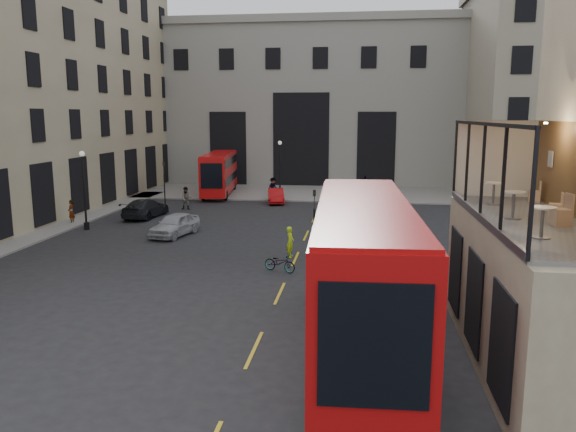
# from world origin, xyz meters

# --- Properties ---
(ground) EXTENTS (140.00, 140.00, 0.00)m
(ground) POSITION_xyz_m (0.00, 0.00, 0.00)
(ground) COLOR black
(ground) RESTS_ON ground
(host_frontage) EXTENTS (3.00, 11.00, 4.50)m
(host_frontage) POSITION_xyz_m (6.50, 0.00, 2.25)
(host_frontage) COLOR #BBB08C
(host_frontage) RESTS_ON ground
(cafe_floor) EXTENTS (3.00, 10.00, 0.10)m
(cafe_floor) POSITION_xyz_m (6.50, 0.00, 4.55)
(cafe_floor) COLOR slate
(cafe_floor) RESTS_ON host_frontage
(gateway) EXTENTS (35.00, 10.60, 18.00)m
(gateway) POSITION_xyz_m (-5.00, 47.99, 9.39)
(gateway) COLOR gray
(gateway) RESTS_ON ground
(building_right) EXTENTS (16.60, 18.60, 20.00)m
(building_right) POSITION_xyz_m (20.00, 39.97, 10.39)
(building_right) COLOR gray
(building_right) RESTS_ON ground
(pavement_far) EXTENTS (40.00, 12.00, 0.12)m
(pavement_far) POSITION_xyz_m (-6.00, 38.00, 0.06)
(pavement_far) COLOR slate
(pavement_far) RESTS_ON ground
(traffic_light_near) EXTENTS (0.16, 0.20, 3.80)m
(traffic_light_near) POSITION_xyz_m (-1.00, 12.00, 2.42)
(traffic_light_near) COLOR black
(traffic_light_near) RESTS_ON ground
(traffic_light_far) EXTENTS (0.16, 0.20, 3.80)m
(traffic_light_far) POSITION_xyz_m (-15.00, 28.00, 2.42)
(traffic_light_far) COLOR black
(traffic_light_far) RESTS_ON ground
(street_lamp_a) EXTENTS (0.36, 0.36, 5.33)m
(street_lamp_a) POSITION_xyz_m (-17.00, 18.00, 2.39)
(street_lamp_a) COLOR black
(street_lamp_a) RESTS_ON ground
(street_lamp_b) EXTENTS (0.36, 0.36, 5.33)m
(street_lamp_b) POSITION_xyz_m (-6.00, 34.00, 2.39)
(street_lamp_b) COLOR black
(street_lamp_b) RESTS_ON ground
(bus_near) EXTENTS (3.32, 12.71, 5.04)m
(bus_near) POSITION_xyz_m (1.52, 0.11, 2.83)
(bus_near) COLOR #B00C0D
(bus_near) RESTS_ON ground
(bus_far) EXTENTS (3.47, 10.39, 4.07)m
(bus_far) POSITION_xyz_m (-12.12, 35.46, 2.29)
(bus_far) COLOR red
(bus_far) RESTS_ON ground
(car_a) EXTENTS (2.61, 4.57, 1.46)m
(car_a) POSITION_xyz_m (-10.40, 16.90, 0.73)
(car_a) COLOR #A0A1A8
(car_a) RESTS_ON ground
(car_b) EXTENTS (2.04, 4.04, 1.27)m
(car_b) POSITION_xyz_m (-5.96, 31.17, 0.64)
(car_b) COLOR #B10A0E
(car_b) RESTS_ON ground
(car_c) EXTENTS (2.47, 5.07, 1.42)m
(car_c) POSITION_xyz_m (-14.73, 22.93, 0.71)
(car_c) COLOR black
(car_c) RESTS_ON ground
(bicycle) EXTENTS (1.82, 1.23, 0.91)m
(bicycle) POSITION_xyz_m (-2.49, 9.46, 0.45)
(bicycle) COLOR gray
(bicycle) RESTS_ON ground
(cyclist) EXTENTS (0.41, 0.62, 1.69)m
(cyclist) POSITION_xyz_m (-2.34, 12.40, 0.85)
(cyclist) COLOR #C0EE19
(cyclist) RESTS_ON ground
(pedestrian_a) EXTENTS (1.01, 0.84, 1.88)m
(pedestrian_a) POSITION_xyz_m (-12.71, 26.74, 0.94)
(pedestrian_a) COLOR gray
(pedestrian_a) RESTS_ON ground
(pedestrian_b) EXTENTS (1.18, 1.33, 1.79)m
(pedestrian_b) POSITION_xyz_m (-6.84, 35.16, 0.90)
(pedestrian_b) COLOR gray
(pedestrian_b) RESTS_ON ground
(pedestrian_c) EXTENTS (1.01, 0.53, 1.64)m
(pedestrian_c) POSITION_xyz_m (1.90, 38.78, 0.82)
(pedestrian_c) COLOR gray
(pedestrian_c) RESTS_ON ground
(pedestrian_d) EXTENTS (0.91, 0.90, 1.58)m
(pedestrian_d) POSITION_xyz_m (4.35, 29.72, 0.79)
(pedestrian_d) COLOR gray
(pedestrian_d) RESTS_ON ground
(pedestrian_e) EXTENTS (0.50, 0.68, 1.73)m
(pedestrian_e) POSITION_xyz_m (-19.00, 19.74, 0.86)
(pedestrian_e) COLOR gray
(pedestrian_e) RESTS_ON ground
(cafe_table_near) EXTENTS (0.65, 0.65, 0.81)m
(cafe_table_near) POSITION_xyz_m (6.01, -2.54, 5.14)
(cafe_table_near) COLOR white
(cafe_table_near) RESTS_ON cafe_floor
(cafe_table_mid) EXTENTS (0.68, 0.68, 0.85)m
(cafe_table_mid) POSITION_xyz_m (5.99, 0.16, 5.16)
(cafe_table_mid) COLOR beige
(cafe_table_mid) RESTS_ON cafe_floor
(cafe_table_far) EXTENTS (0.63, 0.63, 0.79)m
(cafe_table_far) POSITION_xyz_m (6.03, 2.94, 5.12)
(cafe_table_far) COLOR white
(cafe_table_far) RESTS_ON cafe_floor
(cafe_chair_b) EXTENTS (0.53, 0.53, 0.93)m
(cafe_chair_b) POSITION_xyz_m (7.07, -0.81, 4.88)
(cafe_chair_b) COLOR tan
(cafe_chair_b) RESTS_ON cafe_floor
(cafe_chair_c) EXTENTS (0.43, 0.43, 0.75)m
(cafe_chair_c) POSITION_xyz_m (7.44, 0.79, 4.83)
(cafe_chair_c) COLOR tan
(cafe_chair_c) RESTS_ON cafe_floor
(cafe_chair_d) EXTENTS (0.44, 0.44, 0.76)m
(cafe_chair_d) POSITION_xyz_m (7.66, 3.78, 4.83)
(cafe_chair_d) COLOR tan
(cafe_chair_d) RESTS_ON cafe_floor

